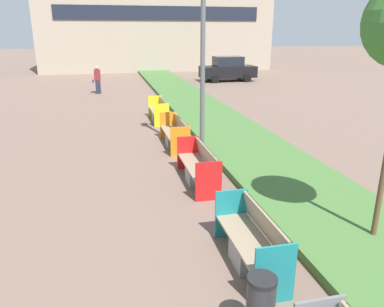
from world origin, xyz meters
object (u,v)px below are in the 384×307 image
Objects in this scene: bench_yellow_frame at (159,113)px; bench_teal_frame at (251,245)px; street_lamp_post at (203,21)px; parked_car_distant at (228,69)px; pedestrian_walking at (97,80)px; bench_red_frame at (199,169)px; bench_orange_frame at (175,135)px.

bench_teal_frame is at bearing -90.01° from bench_yellow_frame.
parked_car_distant is at bearing 69.43° from street_lamp_post.
bench_teal_frame is 10.72m from bench_yellow_frame.
street_lamp_post is 13.99m from pedestrian_walking.
parked_car_distant reaches higher than bench_red_frame.
parked_car_distant is (7.07, 19.25, 0.54)m from bench_red_frame.
street_lamp_post reaches higher than parked_car_distant.
street_lamp_post is (0.61, 2.05, 3.62)m from bench_red_frame.
bench_red_frame is (0.00, 3.64, 0.01)m from bench_teal_frame.
bench_red_frame is at bearing -111.06° from parked_car_distant.
bench_yellow_frame is 14.09m from parked_car_distant.
street_lamp_post reaches higher than bench_yellow_frame.
street_lamp_post reaches higher than bench_red_frame.
pedestrian_walking is (-2.64, 11.99, 0.49)m from bench_orange_frame.
street_lamp_post reaches higher than bench_orange_frame.
bench_orange_frame is 17.45m from parked_car_distant.
street_lamp_post is 4.26× the size of pedestrian_walking.
bench_teal_frame is 0.88× the size of bench_red_frame.
bench_red_frame is at bearing -106.61° from street_lamp_post.
bench_yellow_frame is (0.00, 10.72, 0.00)m from bench_teal_frame.
parked_car_distant reaches higher than bench_yellow_frame.
pedestrian_walking is (-2.63, 18.93, 0.50)m from bench_teal_frame.
pedestrian_walking is (-2.63, 15.29, 0.49)m from bench_red_frame.
bench_orange_frame is (0.00, 3.31, 0.00)m from bench_red_frame.
bench_red_frame is 0.98× the size of bench_orange_frame.
bench_teal_frame is 1.15× the size of pedestrian_walking.
street_lamp_post is (0.61, 5.68, 3.63)m from bench_teal_frame.
pedestrian_walking is 10.48m from parked_car_distant.
parked_car_distant is at bearing 69.84° from bench_red_frame.
bench_teal_frame is 6.94m from bench_orange_frame.
parked_car_distant is at bearing 22.19° from pedestrian_walking.
bench_red_frame is 0.31× the size of street_lamp_post.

